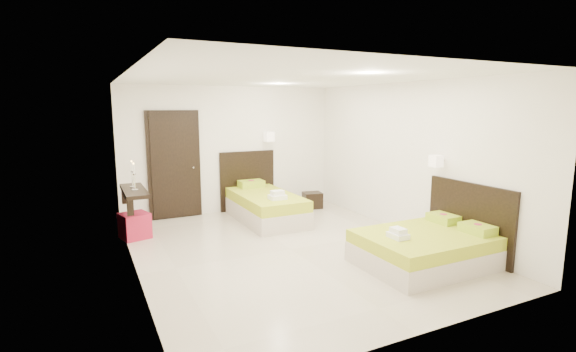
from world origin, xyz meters
name	(u,v)px	position (x,y,z in m)	size (l,w,h in m)	color
floor	(291,249)	(0.00, 0.00, 0.00)	(5.50, 5.50, 0.00)	#C1B5A0
bed_single	(264,204)	(0.33, 1.82, 0.30)	(1.21, 2.01, 1.66)	beige
bed_double	(428,246)	(1.45, -1.39, 0.26)	(1.75, 1.49, 1.45)	beige
nightstand	(312,200)	(1.64, 2.21, 0.17)	(0.39, 0.34, 0.34)	black
ottoman	(135,226)	(-2.09, 1.67, 0.21)	(0.43, 0.43, 0.43)	maroon
door	(174,165)	(-1.20, 2.70, 1.05)	(1.02, 0.15, 2.14)	black
console_shelf	(134,191)	(-2.08, 1.60, 0.82)	(0.35, 1.20, 0.78)	black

